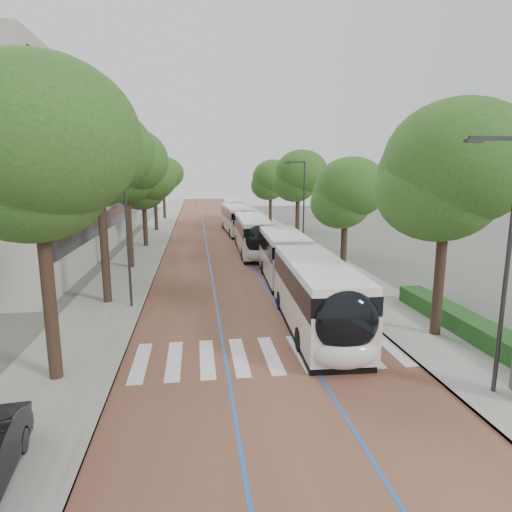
% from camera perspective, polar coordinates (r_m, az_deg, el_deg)
% --- Properties ---
extents(ground, '(160.00, 160.00, 0.00)m').
position_cam_1_polar(ground, '(16.36, 1.90, -14.53)').
color(ground, '#51544C').
rests_on(ground, ground).
extents(road, '(11.00, 140.00, 0.02)m').
position_cam_1_polar(road, '(55.06, -5.29, 3.52)').
color(road, brown).
rests_on(road, ground).
extents(sidewalk_left, '(4.00, 140.00, 0.12)m').
position_cam_1_polar(sidewalk_left, '(55.21, -13.10, 3.35)').
color(sidewalk_left, gray).
rests_on(sidewalk_left, ground).
extents(sidewalk_right, '(4.00, 140.00, 0.12)m').
position_cam_1_polar(sidewalk_right, '(55.91, 2.43, 3.72)').
color(sidewalk_right, gray).
rests_on(sidewalk_right, ground).
extents(kerb_left, '(0.20, 140.00, 0.14)m').
position_cam_1_polar(kerb_left, '(55.07, -11.13, 3.41)').
color(kerb_left, gray).
rests_on(kerb_left, ground).
extents(kerb_right, '(0.20, 140.00, 0.14)m').
position_cam_1_polar(kerb_right, '(55.60, 0.50, 3.69)').
color(kerb_right, gray).
rests_on(kerb_right, ground).
extents(zebra_crossing, '(10.55, 3.60, 0.01)m').
position_cam_1_polar(zebra_crossing, '(17.28, 1.99, -13.00)').
color(zebra_crossing, silver).
rests_on(zebra_crossing, ground).
extents(lane_line_left, '(0.12, 126.00, 0.01)m').
position_cam_1_polar(lane_line_left, '(55.01, -6.96, 3.49)').
color(lane_line_left, blue).
rests_on(lane_line_left, road).
extents(lane_line_right, '(0.12, 126.00, 0.01)m').
position_cam_1_polar(lane_line_right, '(55.16, -3.62, 3.57)').
color(lane_line_right, blue).
rests_on(lane_line_right, road).
extents(office_building, '(18.11, 40.00, 14.00)m').
position_cam_1_polar(office_building, '(45.78, -30.13, 9.42)').
color(office_building, '#9E9B92').
rests_on(office_building, ground).
extents(hedge, '(1.20, 14.00, 0.80)m').
position_cam_1_polar(hedge, '(19.76, 29.32, -9.77)').
color(hedge, '#1A4417').
rests_on(hedge, sidewalk_right).
extents(streetlight_near, '(1.82, 0.20, 8.00)m').
position_cam_1_polar(streetlight_near, '(14.93, 30.15, 0.93)').
color(streetlight_near, '#2C2C2E').
rests_on(streetlight_near, sidewalk_right).
extents(streetlight_far, '(1.82, 0.20, 8.00)m').
position_cam_1_polar(streetlight_far, '(37.76, 6.14, 7.48)').
color(streetlight_far, '#2C2C2E').
rests_on(streetlight_far, sidewalk_right).
extents(lamp_post_left, '(0.14, 0.14, 8.00)m').
position_cam_1_polar(lamp_post_left, '(23.01, -16.78, 3.18)').
color(lamp_post_left, '#2C2C2E').
rests_on(lamp_post_left, sidewalk_left).
extents(trees_left, '(6.03, 60.96, 10.04)m').
position_cam_1_polar(trees_left, '(39.82, -15.38, 10.35)').
color(trees_left, black).
rests_on(trees_left, ground).
extents(trees_right, '(6.01, 47.82, 9.43)m').
position_cam_1_polar(trees_right, '(37.24, 8.12, 9.68)').
color(trees_right, black).
rests_on(trees_right, ground).
extents(lead_bus, '(3.41, 18.50, 3.20)m').
position_cam_1_polar(lead_bus, '(23.12, 5.84, -2.66)').
color(lead_bus, black).
rests_on(lead_bus, ground).
extents(bus_queued_0, '(2.90, 12.47, 3.20)m').
position_cam_1_polar(bus_queued_0, '(38.48, -0.45, 2.82)').
color(bus_queued_0, silver).
rests_on(bus_queued_0, ground).
extents(bus_queued_1, '(2.92, 12.47, 3.20)m').
position_cam_1_polar(bus_queued_1, '(51.45, -2.58, 4.85)').
color(bus_queued_1, silver).
rests_on(bus_queued_1, ground).
extents(bus_queued_2, '(3.28, 12.53, 3.20)m').
position_cam_1_polar(bus_queued_2, '(65.13, -3.20, 6.11)').
color(bus_queued_2, silver).
rests_on(bus_queued_2, ground).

